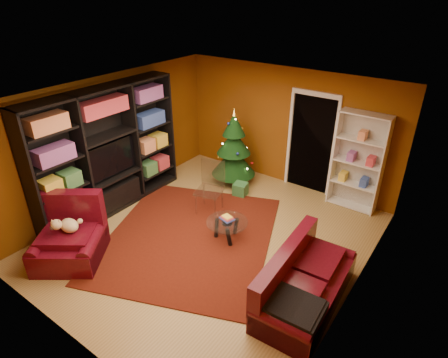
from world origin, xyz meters
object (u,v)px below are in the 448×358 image
Objects in this scene: dog at (69,225)px; white_bookshelf at (358,163)px; christmas_tree at (234,148)px; gift_box_red at (239,171)px; rug at (190,237)px; armchair at (68,238)px; acrylic_chair at (209,191)px; coffee_table at (227,230)px; sofa at (307,279)px; media_unit at (108,152)px; gift_box_green at (240,189)px.

white_bookshelf is at bearing 18.19° from dog.
christmas_tree is 0.82m from gift_box_red.
rug is 1.89× the size of christmas_tree.
acrylic_chair is at bearing 33.23° from armchair.
coffee_table is 1.00m from acrylic_chair.
sofa reaches higher than dog.
coffee_table is (1.22, -2.20, 0.09)m from gift_box_red.
rug is 2.06m from armchair.
gift_box_red is (1.30, 2.63, -1.12)m from media_unit.
gift_box_red is 0.53× the size of dog.
gift_box_green is 0.14× the size of white_bookshelf.
coffee_table is (0.67, -1.46, 0.06)m from gift_box_green.
dog is 0.42× the size of acrylic_chair.
media_unit is at bearing -134.37° from gift_box_green.
sofa is (2.45, -2.01, 0.28)m from gift_box_green.
white_bookshelf is at bearing 4.11° from sofa.
gift_box_red is at bearing 44.76° from sofa.
armchair is 1.16× the size of acrylic_chair.
gift_box_green is 3.61m from armchair.
rug is 2.06m from dog.
armchair is at bearing -135.00° from dog.
rug is at bearing -91.07° from acrylic_chair.
armchair reaches higher than sofa.
sofa reaches higher than rug.
dog reaches higher than rug.
media_unit is at bearing -120.81° from christmas_tree.
gift_box_red is 0.10× the size of white_bookshelf.
white_bookshelf is 1.06× the size of sofa.
acrylic_chair reaches higher than rug.
white_bookshelf is 5.38m from dog.
acrylic_chair is (-2.23, -1.89, -0.51)m from white_bookshelf.
sofa is (2.36, -0.20, 0.41)m from rug.
christmas_tree is 3.83m from dog.
coffee_table is at bearing -119.85° from white_bookshelf.
rug is at bearing -87.17° from gift_box_green.
dog is at bearing -133.23° from coffee_table.
media_unit is at bearing -143.53° from white_bookshelf.
armchair is at bearing -126.85° from acrylic_chair.
christmas_tree is 1.59× the size of armchair.
white_bookshelf is (2.64, 0.21, 0.89)m from gift_box_red.
white_bookshelf is (2.57, 0.54, 0.14)m from christmas_tree.
sofa is at bearing -17.18° from coffee_table.
coffee_table reaches higher than gift_box_red.
christmas_tree is at bearing 88.88° from acrylic_chair.
media_unit is 1.57× the size of white_bookshelf.
christmas_tree is at bearing 121.43° from coffee_table.
acrylic_chair reaches higher than dog.
gift_box_red is at bearing 63.63° from media_unit.
acrylic_chair is at bearing -98.09° from gift_box_green.
dog is at bearing -99.58° from christmas_tree.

